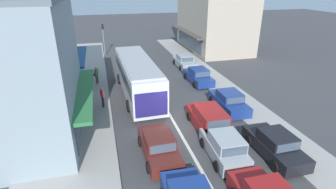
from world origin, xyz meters
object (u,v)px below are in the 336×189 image
object	(u,v)px
traffic_light_downstreet	(103,34)
pedestrian_with_handbag_near	(96,74)
parked_sedan_kerb_rear	(185,62)
parked_sedan_kerb_second	(229,101)
city_bus	(137,75)
hatchback_queue_far_back	(224,147)
parked_sedan_kerb_front	(275,145)
wagon_behind_bus_near	(209,119)
pedestrian_browsing_midblock	(102,96)
sedan_adjacent_lane_trail	(159,146)
parked_sedan_kerb_third	(198,76)

from	to	relation	value
traffic_light_downstreet	pedestrian_with_handbag_near	distance (m)	11.23
parked_sedan_kerb_rear	parked_sedan_kerb_second	bearing A→B (deg)	-90.33
parked_sedan_kerb_second	traffic_light_downstreet	world-z (taller)	traffic_light_downstreet
city_bus	parked_sedan_kerb_rear	size ratio (longest dim) A/B	2.59
traffic_light_downstreet	pedestrian_with_handbag_near	size ratio (longest dim) A/B	2.58
hatchback_queue_far_back	parked_sedan_kerb_front	distance (m)	2.93
wagon_behind_bus_near	parked_sedan_kerb_second	size ratio (longest dim) A/B	1.08
parked_sedan_kerb_front	pedestrian_browsing_midblock	world-z (taller)	pedestrian_browsing_midblock
wagon_behind_bus_near	pedestrian_with_handbag_near	size ratio (longest dim) A/B	2.78
sedan_adjacent_lane_trail	parked_sedan_kerb_third	bearing A→B (deg)	59.06
sedan_adjacent_lane_trail	wagon_behind_bus_near	size ratio (longest dim) A/B	0.93
sedan_adjacent_lane_trail	pedestrian_browsing_midblock	world-z (taller)	pedestrian_browsing_midblock
parked_sedan_kerb_rear	parked_sedan_kerb_front	bearing A→B (deg)	-90.81
parked_sedan_kerb_front	pedestrian_with_handbag_near	bearing A→B (deg)	124.40
pedestrian_with_handbag_near	parked_sedan_kerb_second	bearing A→B (deg)	-39.24
wagon_behind_bus_near	pedestrian_browsing_midblock	size ratio (longest dim) A/B	2.78
city_bus	parked_sedan_kerb_front	bearing A→B (deg)	-59.48
sedan_adjacent_lane_trail	parked_sedan_kerb_front	size ratio (longest dim) A/B	1.00
parked_sedan_kerb_third	pedestrian_with_handbag_near	world-z (taller)	pedestrian_with_handbag_near
parked_sedan_kerb_second	sedan_adjacent_lane_trail	bearing A→B (deg)	-145.50
pedestrian_browsing_midblock	parked_sedan_kerb_second	bearing A→B (deg)	-15.18
pedestrian_browsing_midblock	traffic_light_downstreet	bearing A→B (deg)	87.45
wagon_behind_bus_near	parked_sedan_kerb_third	world-z (taller)	wagon_behind_bus_near
parked_sedan_kerb_second	pedestrian_with_handbag_near	world-z (taller)	pedestrian_with_handbag_near
parked_sedan_kerb_third	parked_sedan_kerb_second	bearing A→B (deg)	-88.10
parked_sedan_kerb_third	sedan_adjacent_lane_trail	bearing A→B (deg)	-120.94
parked_sedan_kerb_front	pedestrian_with_handbag_near	distance (m)	17.10
sedan_adjacent_lane_trail	pedestrian_with_handbag_near	distance (m)	12.98
city_bus	sedan_adjacent_lane_trail	world-z (taller)	city_bus
sedan_adjacent_lane_trail	parked_sedan_kerb_third	distance (m)	12.39
sedan_adjacent_lane_trail	parked_sedan_kerb_second	bearing A→B (deg)	34.50
sedan_adjacent_lane_trail	wagon_behind_bus_near	bearing A→B (deg)	27.92
pedestrian_with_handbag_near	city_bus	bearing A→B (deg)	-45.95
parked_sedan_kerb_front	pedestrian_browsing_midblock	bearing A→B (deg)	137.00
parked_sedan_kerb_second	traffic_light_downstreet	xyz separation A→B (m)	(-8.70, 19.07, 2.19)
city_bus	parked_sedan_kerb_third	size ratio (longest dim) A/B	2.57
hatchback_queue_far_back	parked_sedan_kerb_second	bearing A→B (deg)	61.20
parked_sedan_kerb_front	parked_sedan_kerb_rear	xyz separation A→B (m)	(0.25, 17.40, 0.00)
parked_sedan_kerb_front	traffic_light_downstreet	size ratio (longest dim) A/B	1.00
parked_sedan_kerb_third	pedestrian_browsing_midblock	distance (m)	9.90
city_bus	wagon_behind_bus_near	distance (m)	7.95
sedan_adjacent_lane_trail	parked_sedan_kerb_rear	world-z (taller)	same
hatchback_queue_far_back	parked_sedan_kerb_second	world-z (taller)	hatchback_queue_far_back
pedestrian_browsing_midblock	wagon_behind_bus_near	bearing A→B (deg)	-36.74
parked_sedan_kerb_front	parked_sedan_kerb_second	xyz separation A→B (m)	(0.18, 6.07, 0.00)
traffic_light_downstreet	pedestrian_browsing_midblock	bearing A→B (deg)	-92.55
pedestrian_browsing_midblock	sedan_adjacent_lane_trail	bearing A→B (deg)	-67.94
parked_sedan_kerb_front	parked_sedan_kerb_second	bearing A→B (deg)	88.30
parked_sedan_kerb_rear	city_bus	bearing A→B (deg)	-133.39
wagon_behind_bus_near	traffic_light_downstreet	xyz separation A→B (m)	(-6.00, 21.53, 2.11)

